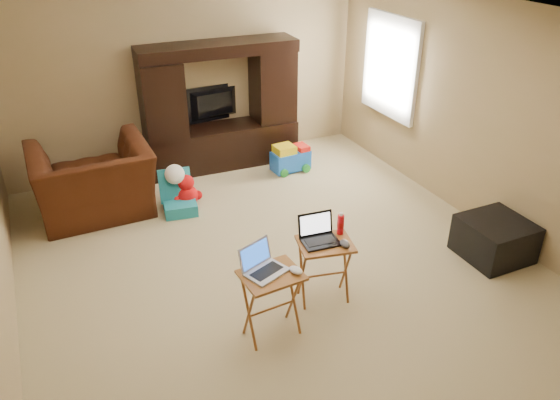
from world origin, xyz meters
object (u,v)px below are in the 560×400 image
tray_table_left (272,304)px  push_toy (291,157)px  laptop_left (266,261)px  child_rocker (179,193)px  tray_table_right (324,271)px  laptop_right (321,231)px  water_bottle (341,225)px  ottoman (495,239)px  recliner (93,181)px  television (215,105)px  entertainment_center (220,107)px  mouse_left (296,270)px  mouse_right (345,244)px  plush_toy (187,190)px

tray_table_left → push_toy: bearing=57.4°
laptop_left → child_rocker: bearing=70.9°
push_toy → tray_table_left: tray_table_left is taller
tray_table_right → laptop_right: (-0.04, 0.02, 0.43)m
push_toy → laptop_left: (-1.65, -2.88, 0.56)m
child_rocker → water_bottle: size_ratio=2.67×
push_toy → ottoman: 2.99m
recliner → child_rocker: size_ratio=2.57×
ottoman → television: bearing=116.3°
entertainment_center → laptop_left: bearing=-100.8°
ottoman → entertainment_center: bearing=117.7°
ottoman → laptop_left: laptop_left is taller
entertainment_center → mouse_left: bearing=-97.1°
mouse_right → recliner: bearing=123.6°
plush_toy → water_bottle: bearing=-69.4°
child_rocker → tray_table_left: tray_table_left is taller
laptop_left → laptop_right: bearing=-1.9°
mouse_right → ottoman: bearing=-0.7°
plush_toy → tray_table_left: size_ratio=0.67×
recliner → laptop_right: 3.06m
tray_table_left → water_bottle: size_ratio=3.30×
tray_table_left → laptop_left: laptop_left is taller
plush_toy → water_bottle: 2.43m
tray_table_left → laptop_right: bearing=19.2°
television → mouse_left: television is taller
laptop_left → water_bottle: (0.87, 0.28, -0.03)m
plush_toy → laptop_right: bearing=-75.4°
laptop_left → mouse_right: bearing=-15.4°
push_toy → water_bottle: size_ratio=2.77×
plush_toy → laptop_left: (-0.04, -2.51, 0.54)m
tray_table_left → laptop_left: bearing=131.4°
mouse_left → television: bearing=80.4°
television → recliner: (-1.86, -0.89, -0.40)m
laptop_left → laptop_right: (0.63, 0.22, -0.01)m
tray_table_right → laptop_left: laptop_left is taller
television → recliner: 2.10m
television → laptop_left: television is taller
tray_table_left → water_bottle: 0.99m
tray_table_left → laptop_left: (-0.03, 0.03, 0.44)m
ottoman → laptop_right: laptop_right is taller
push_toy → laptop_left: bearing=-123.6°
laptop_right → plush_toy: bearing=110.7°
plush_toy → laptop_right: laptop_right is taller
entertainment_center → child_rocker: bearing=-128.1°
recliner → laptop_right: bearing=121.7°
ottoman → mouse_right: bearing=179.3°
television → plush_toy: size_ratio=2.06×
television → tray_table_left: 3.84m
push_toy → tray_table_right: 2.85m
recliner → tray_table_right: recliner is taller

